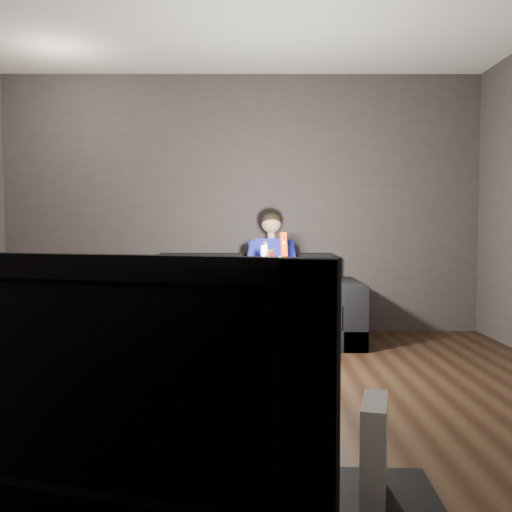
{
  "coord_description": "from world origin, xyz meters",
  "views": [
    {
      "loc": [
        0.14,
        -3.52,
        1.12
      ],
      "look_at": [
        0.15,
        1.55,
        0.85
      ],
      "focal_mm": 40.0,
      "sensor_mm": 36.0,
      "label": 1
    }
  ],
  "objects": [
    {
      "name": "floor",
      "position": [
        0.0,
        0.0,
        0.0
      ],
      "size": [
        5.0,
        5.0,
        0.0
      ],
      "primitive_type": "plane",
      "color": "black",
      "rests_on": "ground"
    },
    {
      "name": "back_wall",
      "position": [
        0.0,
        2.5,
        1.35
      ],
      "size": [
        5.0,
        0.04,
        2.7
      ],
      "primitive_type": "cube",
      "color": "#3C3535",
      "rests_on": "ground"
    },
    {
      "name": "front_wall",
      "position": [
        0.0,
        -2.5,
        1.35
      ],
      "size": [
        5.0,
        0.04,
        2.7
      ],
      "primitive_type": "cube",
      "color": "#3C3535",
      "rests_on": "ground"
    },
    {
      "name": "sofa",
      "position": [
        0.05,
        1.93,
        0.27
      ],
      "size": [
        2.18,
        0.94,
        0.84
      ],
      "color": "black",
      "rests_on": "floor"
    },
    {
      "name": "child",
      "position": [
        0.3,
        1.88,
        0.73
      ],
      "size": [
        0.48,
        0.59,
        1.17
      ],
      "color": "black",
      "rests_on": "sofa"
    },
    {
      "name": "wii_remote_red",
      "position": [
        0.39,
        1.42,
        0.96
      ],
      "size": [
        0.07,
        0.09,
        0.21
      ],
      "color": "#EE3400",
      "rests_on": "child"
    },
    {
      "name": "nunchuk_white",
      "position": [
        0.22,
        1.43,
        0.91
      ],
      "size": [
        0.09,
        0.11,
        0.16
      ],
      "color": "white",
      "rests_on": "child"
    },
    {
      "name": "wii_remote_black",
      "position": [
        -0.93,
        1.85,
        0.61
      ],
      "size": [
        0.05,
        0.15,
        0.03
      ],
      "color": "black",
      "rests_on": "sofa"
    },
    {
      "name": "coffee_table",
      "position": [
        -0.17,
        0.89,
        0.34
      ],
      "size": [
        1.16,
        0.76,
        0.39
      ],
      "color": "black",
      "rests_on": "floor"
    },
    {
      "name": "tv",
      "position": [
        -0.14,
        -2.27,
        0.78
      ],
      "size": [
        0.96,
        0.4,
        0.56
      ],
      "primitive_type": "imported",
      "rotation": [
        0.0,
        0.0,
        -0.3
      ],
      "color": "black",
      "rests_on": "media_console"
    },
    {
      "name": "wii_console",
      "position": [
        0.41,
        -2.27,
        0.61
      ],
      "size": [
        0.1,
        0.18,
        0.23
      ],
      "primitive_type": "cube",
      "rotation": [
        0.0,
        0.0,
        -0.25
      ],
      "color": "white",
      "rests_on": "media_console"
    }
  ]
}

